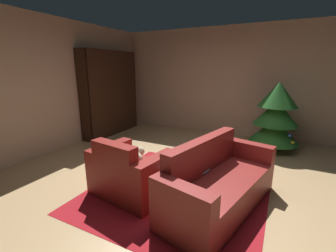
# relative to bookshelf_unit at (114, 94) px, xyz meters

# --- Properties ---
(ground_plane) EXTENTS (7.44, 7.44, 0.00)m
(ground_plane) POSITION_rel_bookshelf_unit_xyz_m (2.88, -1.87, -1.04)
(ground_plane) COLOR tan
(wall_back) EXTENTS (6.32, 0.06, 2.74)m
(wall_back) POSITION_rel_bookshelf_unit_xyz_m (2.88, 1.22, 0.33)
(wall_back) COLOR tan
(wall_back) RESTS_ON ground
(wall_left) EXTENTS (0.06, 6.24, 2.74)m
(wall_left) POSITION_rel_bookshelf_unit_xyz_m (-0.25, -1.87, 0.33)
(wall_left) COLOR tan
(wall_left) RESTS_ON ground
(area_rug) EXTENTS (2.39, 2.39, 0.01)m
(area_rug) POSITION_rel_bookshelf_unit_xyz_m (2.83, -2.11, -1.04)
(area_rug) COLOR #A31820
(area_rug) RESTS_ON ground
(bookshelf_unit) EXTENTS (0.35, 1.82, 2.15)m
(bookshelf_unit) POSITION_rel_bookshelf_unit_xyz_m (0.00, 0.00, 0.00)
(bookshelf_unit) COLOR black
(bookshelf_unit) RESTS_ON ground
(armchair_red) EXTENTS (1.13, 0.90, 0.82)m
(armchair_red) POSITION_rel_bookshelf_unit_xyz_m (2.25, -2.43, -0.74)
(armchair_red) COLOR maroon
(armchair_red) RESTS_ON ground
(couch_red) EXTENTS (1.14, 1.95, 0.86)m
(couch_red) POSITION_rel_bookshelf_unit_xyz_m (3.42, -2.17, -0.74)
(couch_red) COLOR maroon
(couch_red) RESTS_ON ground
(coffee_table) EXTENTS (0.69, 0.69, 0.45)m
(coffee_table) POSITION_rel_bookshelf_unit_xyz_m (2.94, -2.08, -0.64)
(coffee_table) COLOR black
(coffee_table) RESTS_ON ground
(book_stack_on_table) EXTENTS (0.23, 0.19, 0.12)m
(book_stack_on_table) POSITION_rel_bookshelf_unit_xyz_m (2.91, -2.03, -0.53)
(book_stack_on_table) COLOR #344F84
(book_stack_on_table) RESTS_ON coffee_table
(bottle_on_table) EXTENTS (0.07, 0.07, 0.28)m
(bottle_on_table) POSITION_rel_bookshelf_unit_xyz_m (2.90, -2.27, -0.48)
(bottle_on_table) COLOR #1D6130
(bottle_on_table) RESTS_ON coffee_table
(decorated_tree) EXTENTS (1.00, 1.00, 1.45)m
(decorated_tree) POSITION_rel_bookshelf_unit_xyz_m (3.95, 0.42, -0.29)
(decorated_tree) COLOR brown
(decorated_tree) RESTS_ON ground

